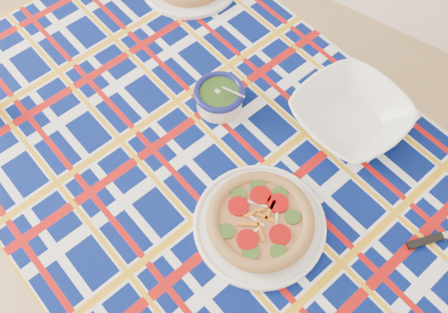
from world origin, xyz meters
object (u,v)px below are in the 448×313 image
Objects in this scene: main_focaccia_plate at (260,221)px; serving_bowl at (350,115)px; pesto_bowl at (219,96)px; dining_table at (218,180)px.

main_focaccia_plate is 0.36m from serving_bowl.
pesto_bowl is 0.33m from serving_bowl.
dining_table is 0.37m from serving_bowl.
pesto_bowl is at bearing 138.24° from dining_table.
dining_table is 13.52× the size of pesto_bowl.
dining_table is at bearing 156.21° from main_focaccia_plate.
main_focaccia_plate reaches higher than dining_table.
main_focaccia_plate is at bearing -40.02° from pesto_bowl.
dining_table is at bearing -124.25° from serving_bowl.
pesto_bowl is at bearing 139.98° from main_focaccia_plate.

